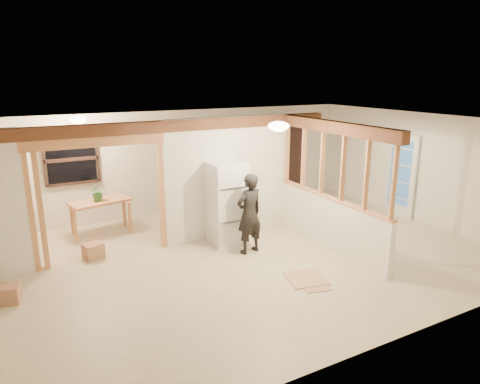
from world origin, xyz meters
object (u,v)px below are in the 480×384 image
refrigerator (227,203)px  bookshelf (284,162)px  work_table (101,217)px  woman (249,214)px

refrigerator → bookshelf: 3.60m
bookshelf → work_table: bearing=-173.7°
bookshelf → refrigerator: bearing=-142.2°
bookshelf → woman: bearing=-133.2°
refrigerator → woman: size_ratio=1.06×
refrigerator → bookshelf: size_ratio=0.83×
refrigerator → work_table: 2.77m
woman → work_table: bearing=-55.7°
woman → bookshelf: bookshelf is taller
woman → work_table: woman is taller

